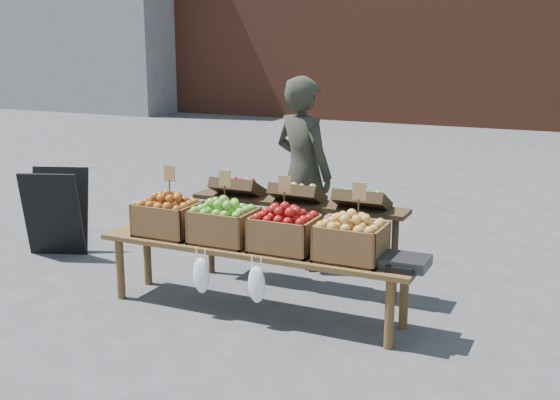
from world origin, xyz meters
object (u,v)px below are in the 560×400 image
at_px(crate_golden_apples, 168,219).
at_px(back_table, 297,231).
at_px(weighing_scale, 405,262).
at_px(chalkboard_sign, 56,212).
at_px(vendor, 303,173).
at_px(display_bench, 254,280).
at_px(crate_red_apples, 285,234).
at_px(crate_russet_pears, 224,226).
at_px(crate_green_apples, 351,242).

bearing_deg(crate_golden_apples, back_table, 38.81).
height_order(back_table, weighing_scale, back_table).
bearing_deg(chalkboard_sign, vendor, -4.13).
height_order(display_bench, crate_golden_apples, crate_golden_apples).
bearing_deg(vendor, display_bench, 116.70).
distance_m(vendor, back_table, 0.73).
relative_size(back_table, crate_red_apples, 4.20).
distance_m(chalkboard_sign, crate_red_apples, 2.94).
relative_size(back_table, crate_golden_apples, 4.20).
relative_size(vendor, weighing_scale, 5.50).
relative_size(vendor, crate_golden_apples, 3.74).
distance_m(chalkboard_sign, display_bench, 2.67).
distance_m(vendor, crate_russet_pears, 1.32).
bearing_deg(crate_golden_apples, chalkboard_sign, 162.07).
bearing_deg(crate_green_apples, crate_red_apples, 180.00).
bearing_deg(crate_red_apples, weighing_scale, 0.00).
relative_size(back_table, crate_russet_pears, 4.20).
relative_size(crate_golden_apples, weighing_scale, 1.47).
height_order(crate_golden_apples, crate_red_apples, same).
height_order(vendor, crate_golden_apples, vendor).
relative_size(display_bench, crate_green_apples, 5.40).
distance_m(chalkboard_sign, crate_green_apples, 3.48).
xyz_separation_m(crate_golden_apples, crate_russet_pears, (0.55, 0.00, 0.00)).
height_order(chalkboard_sign, back_table, back_table).
distance_m(crate_russet_pears, crate_green_apples, 1.10).
xyz_separation_m(display_bench, crate_russet_pears, (-0.27, 0.00, 0.42)).
height_order(crate_golden_apples, crate_green_apples, same).
height_order(crate_russet_pears, crate_green_apples, same).
xyz_separation_m(crate_golden_apples, crate_green_apples, (1.65, 0.00, 0.00)).
bearing_deg(vendor, chalkboard_sign, 37.56).
bearing_deg(crate_green_apples, crate_golden_apples, 180.00).
distance_m(display_bench, weighing_scale, 1.29).
xyz_separation_m(chalkboard_sign, back_table, (2.67, 0.15, 0.07)).
bearing_deg(crate_red_apples, crate_golden_apples, 180.00).
bearing_deg(vendor, back_table, 129.78).
xyz_separation_m(crate_golden_apples, weighing_scale, (2.08, 0.00, -0.10)).
bearing_deg(crate_golden_apples, display_bench, 0.00).
bearing_deg(chalkboard_sign, weighing_scale, -28.77).
bearing_deg(vendor, weighing_scale, 158.08).
bearing_deg(back_table, chalkboard_sign, -176.86).
bearing_deg(display_bench, crate_russet_pears, 180.00).
xyz_separation_m(crate_golden_apples, crate_red_apples, (1.10, 0.00, 0.00)).
xyz_separation_m(back_table, crate_russet_pears, (-0.35, -0.72, 0.19)).
relative_size(vendor, crate_green_apples, 3.74).
height_order(crate_russet_pears, crate_red_apples, same).
bearing_deg(crate_golden_apples, crate_red_apples, 0.00).
relative_size(crate_red_apples, crate_green_apples, 1.00).
relative_size(vendor, back_table, 0.89).
relative_size(vendor, crate_red_apples, 3.74).
bearing_deg(crate_russet_pears, weighing_scale, 0.00).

